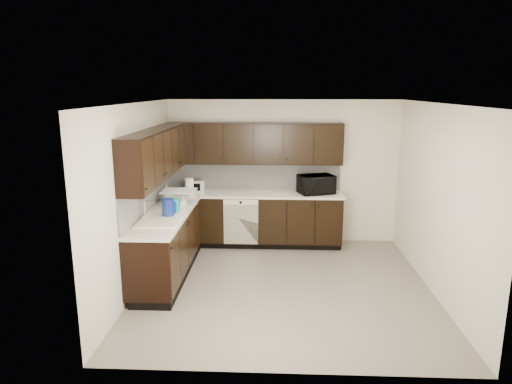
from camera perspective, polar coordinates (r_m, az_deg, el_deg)
floor at (r=6.49m, az=3.45°, el=-11.63°), size 4.00×4.00×0.00m
ceiling at (r=5.91m, az=3.79°, el=11.00°), size 4.00×4.00×0.00m
wall_back at (r=8.04m, az=3.37°, el=2.54°), size 4.00×0.02×2.50m
wall_left at (r=6.37m, az=-14.70°, el=-0.63°), size 0.02×4.00×2.50m
wall_right at (r=6.44m, az=21.70°, el=-0.98°), size 0.02×4.00×2.50m
wall_front at (r=4.17m, az=4.08°, el=-7.40°), size 4.00×0.02×2.50m
lower_cabinets at (r=7.43m, az=-4.44°, el=-5.00°), size 3.00×2.80×0.90m
countertop at (r=7.29m, az=-4.53°, el=-1.22°), size 3.03×2.83×0.04m
backsplash at (r=7.46m, az=-5.96°, el=1.13°), size 3.00×2.80×0.48m
upper_cabinets at (r=7.24m, az=-5.29°, el=5.52°), size 3.00×2.80×0.70m
dishwasher at (r=7.65m, az=-1.90°, el=-3.41°), size 0.58×0.04×0.78m
sink at (r=6.36m, az=-11.79°, el=-3.93°), size 0.54×0.82×0.42m
microwave at (r=7.78m, az=7.51°, el=0.95°), size 0.67×0.56×0.32m
soap_bottle_a at (r=6.80m, az=-9.07°, el=-1.34°), size 0.10×0.10×0.20m
soap_bottle_b at (r=7.45m, az=-11.11°, el=-0.01°), size 0.11×0.11×0.24m
toaster_oven at (r=7.97m, az=-7.73°, el=0.79°), size 0.37×0.32×0.20m
storage_bin at (r=7.19m, az=-9.58°, el=-0.59°), size 0.60×0.52×0.19m
blue_pitcher at (r=6.44m, az=-10.94°, el=-1.97°), size 0.22×0.22×0.25m
teal_tumbler at (r=6.59m, az=-9.98°, el=-1.74°), size 0.11×0.11×0.22m
paper_towel_roll at (r=7.57m, az=-8.32°, el=0.55°), size 0.15×0.15×0.30m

